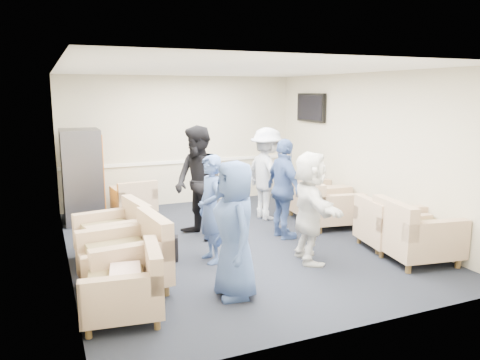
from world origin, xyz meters
name	(u,v)px	position (x,y,z in m)	size (l,w,h in m)	color
floor	(235,243)	(0.00, 0.00, 0.00)	(6.00, 6.00, 0.00)	black
ceiling	(235,69)	(0.00, 0.00, 2.70)	(6.00, 6.00, 0.00)	white
back_wall	(181,141)	(0.00, 3.00, 1.35)	(5.00, 0.02, 2.70)	beige
front_wall	(354,200)	(0.00, -3.00, 1.35)	(5.00, 0.02, 2.70)	beige
left_wall	(62,170)	(-2.50, 0.00, 1.35)	(0.02, 6.00, 2.70)	beige
right_wall	(367,151)	(2.50, 0.00, 1.35)	(0.02, 6.00, 2.70)	beige
chair_rail	(182,162)	(0.00, 2.98, 0.90)	(4.98, 0.04, 0.06)	white
tv	(311,108)	(2.44, 1.80, 2.05)	(0.10, 1.00, 0.58)	black
armchair_left_near	(127,289)	(-2.01, -1.86, 0.33)	(0.92, 0.92, 0.66)	tan
armchair_left_mid	(129,259)	(-1.86, -1.13, 0.38)	(1.04, 1.04, 0.76)	tan
armchair_left_far	(117,236)	(-1.84, -0.03, 0.35)	(1.02, 1.02, 0.71)	tan
armchair_right_near	(414,235)	(2.01, -1.73, 0.38)	(1.08, 1.08, 0.76)	tan
armchair_right_midnear	(387,228)	(2.04, -1.16, 0.33)	(0.96, 0.96, 0.67)	tan
armchair_right_midfar	(328,207)	(1.88, 0.23, 0.36)	(1.03, 1.03, 0.72)	tan
armchair_right_far	(315,200)	(1.94, 0.75, 0.37)	(0.98, 0.98, 0.73)	tan
armchair_corner	(134,200)	(-1.16, 2.33, 0.30)	(0.82, 0.82, 0.60)	tan
vending_machine	(82,176)	(-2.09, 2.25, 0.86)	(0.70, 0.81, 1.71)	#4F4F56
backpack	(169,246)	(-1.17, -0.36, 0.22)	(0.29, 0.24, 0.43)	black
pillow	(125,274)	(-2.02, -1.86, 0.49)	(0.41, 0.31, 0.12)	white
person_front_left	(235,230)	(-0.75, -1.80, 0.81)	(0.79, 0.51, 1.62)	#3D5793
person_mid_left	(211,209)	(-0.62, -0.61, 0.76)	(0.56, 0.36, 1.52)	#3D5793
person_back_left	(199,183)	(-0.44, 0.47, 0.92)	(0.90, 0.70, 1.85)	black
person_back_right	(267,174)	(1.10, 1.11, 0.86)	(1.11, 0.64, 1.72)	white
person_mid_right	(284,189)	(0.84, -0.05, 0.82)	(0.96, 0.40, 1.64)	#3D5793
person_front_right	(310,207)	(0.66, -1.15, 0.79)	(1.46, 0.46, 1.57)	white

